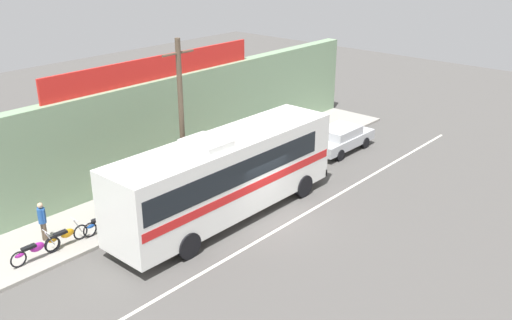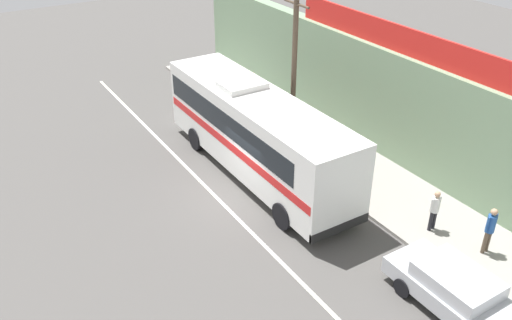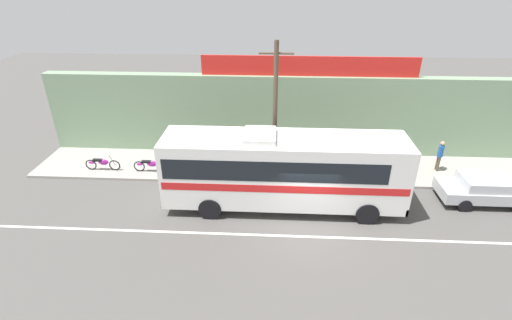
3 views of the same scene
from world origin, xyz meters
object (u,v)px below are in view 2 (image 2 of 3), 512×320
pedestrian_by_curb (253,85)px  motorcycle_red (255,111)px  utility_pole (294,74)px  pedestrian_far_right (435,208)px  intercity_bus (255,129)px  parked_car (457,291)px  motorcycle_orange (228,92)px  motorcycle_black (242,100)px  pedestrian_far_left (490,227)px  motorcycle_purple (206,76)px

pedestrian_by_curb → motorcycle_red: bearing=-28.5°
utility_pole → pedestrian_far_right: bearing=8.1°
intercity_bus → pedestrian_far_right: intercity_bus is taller
parked_car → pedestrian_by_curb: bearing=169.8°
motorcycle_orange → parked_car: bearing=-6.3°
motorcycle_black → pedestrian_by_curb: size_ratio=1.12×
pedestrian_far_left → pedestrian_far_right: (-1.83, -0.57, -0.10)m
motorcycle_black → utility_pole: bearing=-6.9°
intercity_bus → motorcycle_orange: intercity_bus is taller
motorcycle_red → parked_car: bearing=-7.4°
parked_car → motorcycle_orange: size_ratio=2.23×
utility_pole → motorcycle_purple: utility_pole is taller
parked_car → utility_pole: utility_pole is taller
utility_pole → motorcycle_black: size_ratio=3.95×
motorcycle_black → pedestrian_far_left: pedestrian_far_left is taller
parked_car → utility_pole: (-10.26, 1.29, 3.16)m
motorcycle_orange → pedestrian_by_curb: (0.94, 1.02, 0.53)m
motorcycle_purple → motorcycle_black: (4.04, 0.05, 0.00)m
intercity_bus → utility_pole: 2.83m
utility_pole → pedestrian_far_right: 7.86m
parked_car → pedestrian_far_right: 3.81m
motorcycle_red → motorcycle_black: bearing=175.6°
motorcycle_orange → pedestrian_far_right: bearing=1.9°
pedestrian_by_curb → pedestrian_far_left: pedestrian_far_left is taller
motorcycle_red → motorcycle_black: same height
intercity_bus → motorcycle_orange: size_ratio=5.62×
motorcycle_red → motorcycle_orange: bearing=179.3°
intercity_bus → pedestrian_far_left: 9.51m
parked_car → motorcycle_black: parked_car is taller
utility_pole → pedestrian_by_curb: size_ratio=4.42×
parked_car → pedestrian_by_curb: 16.37m
utility_pole → motorcycle_purple: size_ratio=3.70×
motorcycle_red → pedestrian_by_curb: (-1.94, 1.05, 0.53)m
intercity_bus → pedestrian_far_right: 7.63m
utility_pole → motorcycle_orange: size_ratio=3.69×
utility_pole → motorcycle_orange: 7.58m
utility_pole → motorcycle_black: (-5.50, 0.67, -3.33)m
motorcycle_purple → pedestrian_far_right: pedestrian_far_right is taller
pedestrian_by_curb → motorcycle_purple: bearing=-165.2°
motorcycle_red → pedestrian_far_right: 11.20m
intercity_bus → motorcycle_purple: bearing=164.5°
intercity_bus → pedestrian_far_left: size_ratio=6.29×
motorcycle_red → pedestrian_far_left: pedestrian_far_left is taller
utility_pole → motorcycle_red: 5.17m
motorcycle_orange → motorcycle_purple: bearing=179.1°
motorcycle_orange → pedestrian_by_curb: bearing=47.4°
pedestrian_by_curb → pedestrian_far_left: size_ratio=0.93×
motorcycle_black → motorcycle_orange: bearing=-176.1°
intercity_bus → parked_car: size_ratio=2.52×
motorcycle_black → pedestrian_far_left: bearing=3.7°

